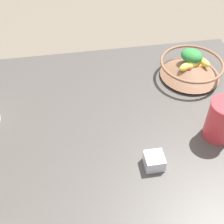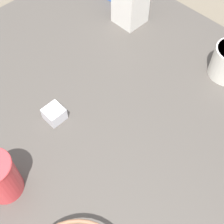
% 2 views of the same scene
% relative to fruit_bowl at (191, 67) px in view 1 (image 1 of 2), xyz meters
% --- Properties ---
extents(ground_plane, '(6.00, 6.00, 0.00)m').
position_rel_fruit_bowl_xyz_m(ground_plane, '(-0.35, -0.34, -0.09)').
color(ground_plane, '#665B4C').
extents(countertop, '(1.12, 1.12, 0.05)m').
position_rel_fruit_bowl_xyz_m(countertop, '(-0.35, -0.34, -0.06)').
color(countertop, '#47423D').
rests_on(countertop, ground_plane).
extents(fruit_bowl, '(0.22, 0.22, 0.09)m').
position_rel_fruit_bowl_xyz_m(fruit_bowl, '(0.00, 0.00, 0.00)').
color(fruit_bowl, brown).
rests_on(fruit_bowl, countertop).
extents(drinking_cup, '(0.09, 0.09, 0.13)m').
position_rel_fruit_bowl_xyz_m(drinking_cup, '(-0.01, -0.28, 0.03)').
color(drinking_cup, '#DB383D').
rests_on(drinking_cup, countertop).
extents(spice_jar, '(0.05, 0.05, 0.04)m').
position_rel_fruit_bowl_xyz_m(spice_jar, '(-0.23, -0.36, -0.02)').
color(spice_jar, silver).
rests_on(spice_jar, countertop).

